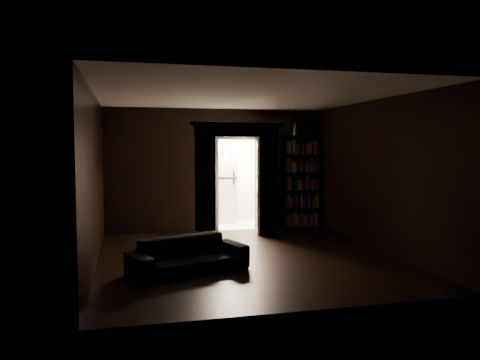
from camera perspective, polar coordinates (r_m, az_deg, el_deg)
The scene contains 9 objects.
ground at distance 8.27m, azimuth 0.68°, elevation -9.43°, with size 5.50×5.50×0.00m, color black.
room_walls at distance 9.08m, azimuth -1.03°, elevation 2.50°, with size 5.02×5.61×2.84m.
kitchen_alcove at distance 11.95m, azimuth -1.55°, elevation 0.59°, with size 2.20×1.80×2.60m.
sofa at distance 7.31m, azimuth -6.30°, elevation -8.43°, with size 1.82×0.79×0.70m, color black.
bookshelf at distance 11.15m, azimuth 7.39°, elevation -0.25°, with size 0.90×0.32×2.20m, color black.
refrigerator at distance 12.10m, azimuth -2.44°, elevation -1.20°, with size 0.74×0.68×1.65m, color white.
door at distance 10.54m, azimuth 2.18°, elevation -0.88°, with size 0.85×0.05×2.05m, color silver.
figurine at distance 10.99m, azimuth 6.70°, elevation 6.16°, with size 0.09×0.09×0.28m, color white.
bottles at distance 11.97m, azimuth -2.14°, elevation 3.40°, with size 0.71×0.09×0.29m, color black.
Camera 1 is at (-1.98, -7.79, 1.92)m, focal length 35.00 mm.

